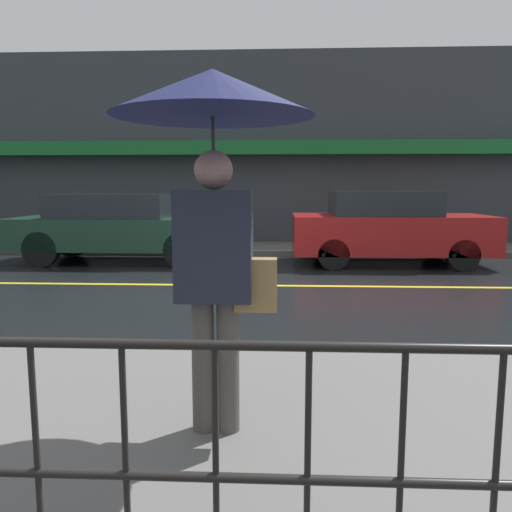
% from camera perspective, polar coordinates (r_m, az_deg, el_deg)
% --- Properties ---
extents(ground_plane, '(80.00, 80.00, 0.00)m').
position_cam_1_polar(ground_plane, '(8.11, -1.18, -3.39)').
color(ground_plane, black).
extents(sidewalk_near, '(28.00, 3.06, 0.14)m').
position_cam_1_polar(sidewalk_near, '(3.33, -7.41, -18.96)').
color(sidewalk_near, '#60605E').
rests_on(sidewalk_near, ground_plane).
extents(sidewalk_far, '(28.00, 1.99, 0.14)m').
position_cam_1_polar(sidewalk_far, '(12.51, 0.21, 0.87)').
color(sidewalk_far, '#60605E').
rests_on(sidewalk_far, ground_plane).
extents(lane_marking, '(25.20, 0.12, 0.01)m').
position_cam_1_polar(lane_marking, '(8.11, -1.18, -3.36)').
color(lane_marking, gold).
rests_on(lane_marking, ground_plane).
extents(building_storefront, '(28.00, 0.85, 5.12)m').
position_cam_1_polar(building_storefront, '(13.57, 0.43, 11.95)').
color(building_storefront, '#383D42').
rests_on(building_storefront, ground_plane).
extents(railing_foreground, '(12.00, 0.04, 0.90)m').
position_cam_1_polar(railing_foreground, '(1.93, -14.79, -18.75)').
color(railing_foreground, black).
rests_on(railing_foreground, sidewalk_near).
extents(pedestrian, '(1.12, 1.12, 2.06)m').
position_cam_1_polar(pedestrian, '(2.82, -4.83, 12.88)').
color(pedestrian, '#4C4742').
rests_on(pedestrian, sidewalk_near).
extents(car_dark_green, '(4.58, 1.74, 1.45)m').
position_cam_1_polar(car_dark_green, '(10.99, -15.27, 3.24)').
color(car_dark_green, '#193828').
rests_on(car_dark_green, ground_plane).
extents(car_red, '(3.96, 1.87, 1.50)m').
position_cam_1_polar(car_red, '(10.69, 14.80, 3.18)').
color(car_red, maroon).
rests_on(car_red, ground_plane).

